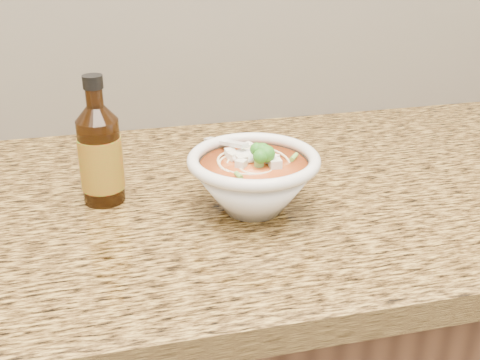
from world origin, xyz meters
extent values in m
cube|color=#A6823D|center=(0.00, 1.68, 0.88)|extent=(4.00, 0.68, 0.04)
cylinder|color=white|center=(0.03, 1.60, 0.90)|extent=(0.08, 0.08, 0.01)
torus|color=white|center=(0.03, 1.60, 0.98)|extent=(0.19, 0.19, 0.02)
torus|color=beige|center=(0.04, 1.58, 0.97)|extent=(0.14, 0.14, 0.00)
torus|color=beige|center=(0.04, 1.60, 0.97)|extent=(0.10, 0.10, 0.00)
torus|color=beige|center=(0.02, 1.61, 0.97)|extent=(0.05, 0.05, 0.00)
torus|color=beige|center=(0.04, 1.61, 0.97)|extent=(0.14, 0.14, 0.00)
torus|color=beige|center=(0.03, 1.60, 0.97)|extent=(0.10, 0.10, 0.00)
torus|color=beige|center=(0.02, 1.61, 0.96)|extent=(0.09, 0.09, 0.00)
torus|color=beige|center=(0.02, 1.61, 0.96)|extent=(0.09, 0.09, 0.00)
torus|color=beige|center=(0.04, 1.61, 0.96)|extent=(0.06, 0.06, 0.00)
torus|color=beige|center=(0.03, 1.58, 0.96)|extent=(0.07, 0.07, 0.00)
torus|color=beige|center=(0.02, 1.61, 0.96)|extent=(0.12, 0.12, 0.00)
cube|color=silver|center=(0.01, 1.59, 0.98)|extent=(0.02, 0.02, 0.02)
cube|color=silver|center=(0.08, 1.60, 0.98)|extent=(0.02, 0.02, 0.01)
cube|color=silver|center=(0.00, 1.57, 0.98)|extent=(0.02, 0.02, 0.01)
cube|color=silver|center=(0.08, 1.62, 0.98)|extent=(0.02, 0.02, 0.01)
cube|color=silver|center=(0.08, 1.60, 0.98)|extent=(0.02, 0.02, 0.02)
cube|color=silver|center=(0.00, 1.60, 0.98)|extent=(0.02, 0.02, 0.02)
cube|color=silver|center=(0.04, 1.61, 0.98)|extent=(0.02, 0.02, 0.01)
cube|color=silver|center=(0.06, 1.64, 0.98)|extent=(0.02, 0.02, 0.02)
cube|color=silver|center=(0.05, 1.65, 0.98)|extent=(0.02, 0.02, 0.01)
ellipsoid|color=#196014|center=(0.04, 1.59, 0.99)|extent=(0.04, 0.04, 0.03)
cylinder|color=#6FAF43|center=(-0.02, 1.59, 0.98)|extent=(0.02, 0.01, 0.01)
cylinder|color=#6FAF43|center=(0.03, 1.56, 0.98)|extent=(0.02, 0.01, 0.01)
cylinder|color=#6FAF43|center=(-0.02, 1.62, 0.98)|extent=(0.02, 0.02, 0.01)
cylinder|color=#6FAF43|center=(0.07, 1.61, 0.98)|extent=(0.02, 0.01, 0.01)
cylinder|color=#6FAF43|center=(0.04, 1.65, 0.98)|extent=(0.02, 0.02, 0.01)
ellipsoid|color=white|center=(0.02, 1.62, 0.98)|extent=(0.04, 0.04, 0.02)
cube|color=white|center=(0.01, 1.66, 0.98)|extent=(0.05, 0.10, 0.03)
cylinder|color=black|center=(-0.18, 1.68, 0.96)|extent=(0.08, 0.08, 0.13)
cylinder|color=black|center=(-0.18, 1.68, 1.06)|extent=(0.03, 0.03, 0.03)
cylinder|color=black|center=(-0.18, 1.68, 1.08)|extent=(0.04, 0.04, 0.02)
cylinder|color=red|center=(-0.18, 1.68, 0.96)|extent=(0.08, 0.08, 0.08)
camera|label=1|loc=(-0.17, 0.85, 1.31)|focal=45.00mm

